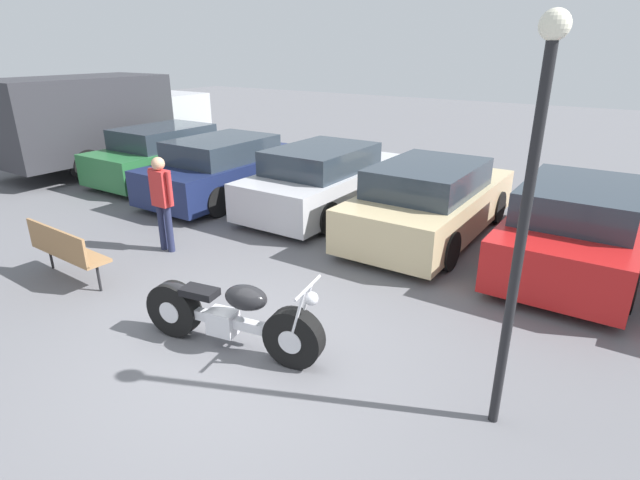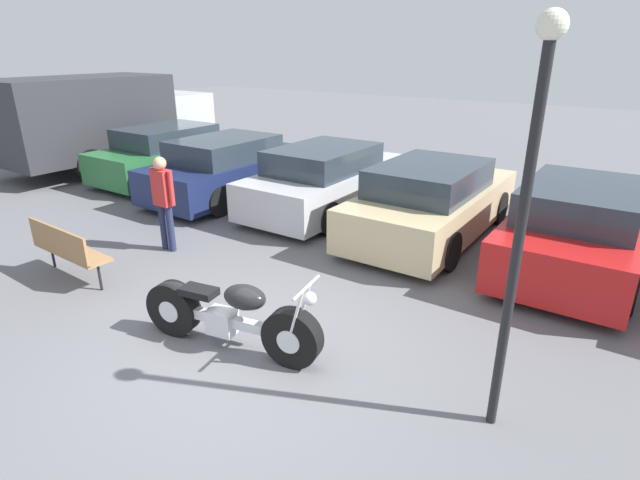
% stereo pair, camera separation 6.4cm
% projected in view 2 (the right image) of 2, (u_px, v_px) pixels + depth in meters
% --- Properties ---
extents(ground_plane, '(60.00, 60.00, 0.00)m').
position_uv_depth(ground_plane, '(238.00, 354.00, 5.86)').
color(ground_plane, slate).
extents(motorcycle, '(2.34, 0.79, 1.02)m').
position_uv_depth(motorcycle, '(228.00, 316.00, 5.84)').
color(motorcycle, black).
rests_on(motorcycle, ground_plane).
extents(parked_car_green, '(1.92, 4.47, 1.41)m').
position_uv_depth(parked_car_green, '(174.00, 154.00, 13.42)').
color(parked_car_green, '#286B38').
rests_on(parked_car_green, ground_plane).
extents(parked_car_navy, '(1.92, 4.47, 1.41)m').
position_uv_depth(parked_car_navy, '(232.00, 168.00, 11.81)').
color(parked_car_navy, '#19234C').
rests_on(parked_car_navy, ground_plane).
extents(parked_car_silver, '(1.92, 4.47, 1.41)m').
position_uv_depth(parked_car_silver, '(329.00, 180.00, 10.80)').
color(parked_car_silver, '#BCBCC1').
rests_on(parked_car_silver, ground_plane).
extents(parked_car_champagne, '(1.92, 4.47, 1.41)m').
position_uv_depth(parked_car_champagne, '(432.00, 202.00, 9.29)').
color(parked_car_champagne, '#C6B284').
rests_on(parked_car_champagne, ground_plane).
extents(parked_car_red, '(1.92, 4.47, 1.41)m').
position_uv_depth(parked_car_red, '(579.00, 227.00, 7.99)').
color(parked_car_red, red).
rests_on(parked_car_red, ground_plane).
extents(delivery_truck, '(2.42, 6.20, 2.59)m').
position_uv_depth(delivery_truck, '(104.00, 118.00, 14.43)').
color(delivery_truck, '#2D2D33').
rests_on(delivery_truck, ground_plane).
extents(park_bench, '(1.58, 0.46, 0.89)m').
position_uv_depth(park_bench, '(66.00, 247.00, 7.51)').
color(park_bench, '#997047').
rests_on(park_bench, ground_plane).
extents(lamp_post, '(0.23, 0.23, 3.63)m').
position_uv_depth(lamp_post, '(526.00, 196.00, 3.99)').
color(lamp_post, black).
rests_on(lamp_post, ground_plane).
extents(person_standing, '(0.52, 0.22, 1.66)m').
position_uv_depth(person_standing, '(163.00, 196.00, 8.49)').
color(person_standing, '#232847').
rests_on(person_standing, ground_plane).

